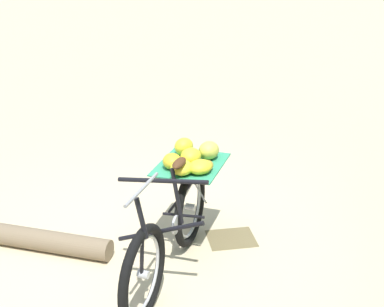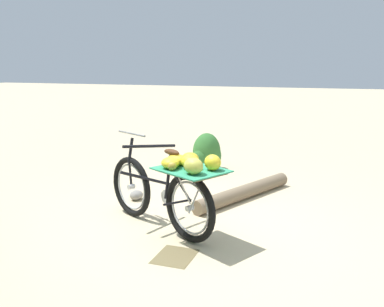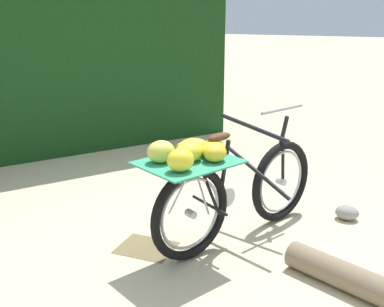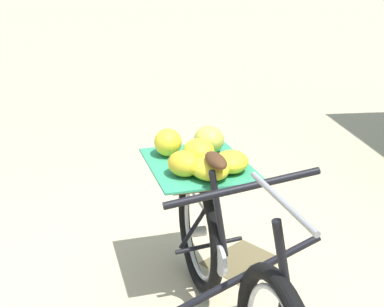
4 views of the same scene
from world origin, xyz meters
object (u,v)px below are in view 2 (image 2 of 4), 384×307
Objects in this scene: bicycle at (167,186)px; fallen_log at (244,192)px; shrub_cluster at (207,154)px; path_stone at (136,195)px.

bicycle reaches higher than fallen_log.
shrub_cluster is at bearing -53.51° from bicycle.
path_stone is at bearing -68.77° from fallen_log.
shrub_cluster reaches higher than path_stone.
bicycle is at bearing 8.61° from shrub_cluster.
bicycle is 0.91× the size of fallen_log.
fallen_log is (-1.42, 0.54, -0.42)m from bicycle.
bicycle is at bearing 43.00° from path_stone.
fallen_log is at bearing -83.02° from bicycle.
fallen_log is at bearing 111.23° from path_stone.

